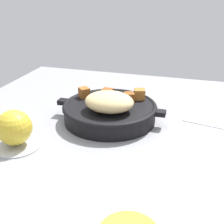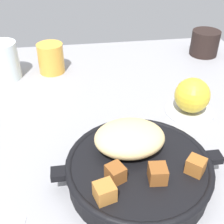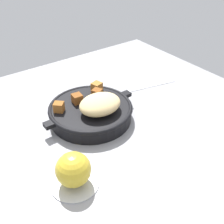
{
  "view_description": "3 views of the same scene",
  "coord_description": "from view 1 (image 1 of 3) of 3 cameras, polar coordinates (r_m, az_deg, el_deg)",
  "views": [
    {
      "loc": [
        -15.07,
        56.3,
        33.42
      ],
      "look_at": [
        1.96,
        -1.39,
        6.4
      ],
      "focal_mm": 47.57,
      "sensor_mm": 36.0,
      "label": 1
    },
    {
      "loc": [
        -4.17,
        -43.77,
        38.69
      ],
      "look_at": [
        2.37,
        1.62,
        6.42
      ],
      "focal_mm": 47.69,
      "sensor_mm": 36.0,
      "label": 2
    },
    {
      "loc": [
        37.96,
        45.34,
        47.89
      ],
      "look_at": [
        2.33,
        -3.47,
        4.96
      ],
      "focal_mm": 43.8,
      "sensor_mm": 36.0,
      "label": 3
    }
  ],
  "objects": [
    {
      "name": "ground_plane",
      "position": [
        0.68,
        1.26,
        -6.53
      ],
      "size": [
        95.1,
        102.58,
        2.4
      ],
      "primitive_type": "cube",
      "color": "gray"
    },
    {
      "name": "butter_knife",
      "position": [
        0.78,
        20.04,
        -2.65
      ],
      "size": [
        18.41,
        5.4,
        0.36
      ],
      "primitive_type": "cube",
      "rotation": [
        0.0,
        0.0,
        -0.21
      ],
      "color": "silver",
      "rests_on": "ground_plane"
    },
    {
      "name": "saucer_plate",
      "position": [
        0.69,
        -17.85,
        -5.94
      ],
      "size": [
        10.78,
        10.78,
        0.6
      ],
      "primitive_type": "cylinder",
      "color": "#B7BABF",
      "rests_on": "ground_plane"
    },
    {
      "name": "cast_iron_skillet",
      "position": [
        0.75,
        -0.42,
        0.51
      ],
      "size": [
        28.42,
        24.09,
        8.96
      ],
      "color": "black",
      "rests_on": "ground_plane"
    },
    {
      "name": "red_apple",
      "position": [
        0.67,
        -18.3,
        -2.85
      ],
      "size": [
        7.71,
        7.71,
        7.71
      ],
      "primitive_type": "sphere",
      "color": "gold",
      "rests_on": "saucer_plate"
    }
  ]
}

